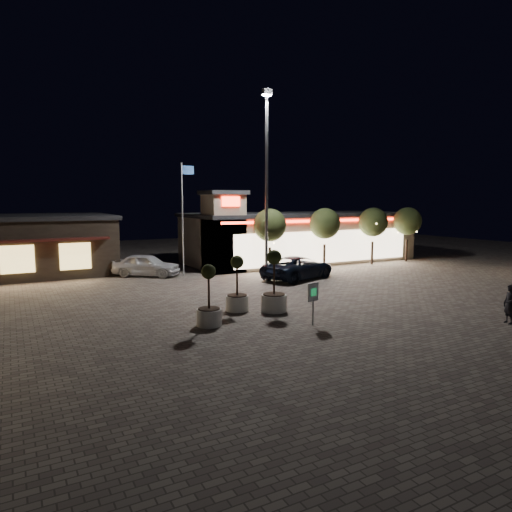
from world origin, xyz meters
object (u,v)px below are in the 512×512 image
white_sedan (146,265)px  planter_left (237,294)px  pedestrian (510,304)px  valet_sign (313,296)px  planter_mid (209,307)px  pickup_truck (298,268)px

white_sedan → planter_left: 12.38m
pedestrian → valet_sign: 8.62m
planter_left → valet_sign: bearing=-66.7°
planter_mid → planter_left: bearing=39.6°
pickup_truck → planter_left: planter_left is taller
planter_left → valet_sign: (1.70, -3.94, 0.46)m
valet_sign → planter_left: bearing=113.3°
pickup_truck → white_sedan: bearing=36.6°
white_sedan → pedestrian: (10.58, -20.11, 0.06)m
pickup_truck → valet_sign: 11.83m
white_sedan → planter_left: (1.17, -12.32, 0.03)m
white_sedan → planter_mid: 14.23m
pedestrian → valet_sign: (-7.70, 3.85, 0.44)m
planter_left → valet_sign: planter_left is taller
white_sedan → planter_mid: planter_mid is taller
pickup_truck → planter_mid: size_ratio=2.13×
pickup_truck → white_sedan: size_ratio=1.20×
pedestrian → valet_sign: bearing=-98.3°
planter_left → valet_sign: size_ratio=1.46×
pedestrian → pickup_truck: bearing=-154.9°
pickup_truck → pedestrian: pedestrian is taller
pickup_truck → pedestrian: bearing=167.8°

